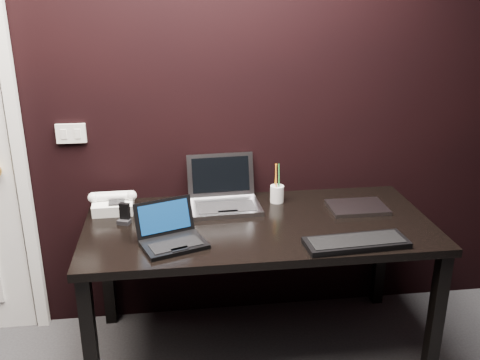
{
  "coord_description": "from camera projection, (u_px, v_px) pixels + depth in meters",
  "views": [
    {
      "loc": [
        -0.1,
        -0.96,
        1.84
      ],
      "look_at": [
        0.2,
        1.35,
        0.99
      ],
      "focal_mm": 40.0,
      "sensor_mm": 36.0,
      "label": 1
    }
  ],
  "objects": [
    {
      "name": "pen_cup",
      "position": [
        277.0,
        193.0,
        2.86
      ],
      "size": [
        0.1,
        0.1,
        0.21
      ],
      "color": "silver",
      "rests_on": "desk"
    },
    {
      "name": "wall_back",
      "position": [
        191.0,
        95.0,
        2.77
      ],
      "size": [
        4.0,
        0.0,
        4.0
      ],
      "primitive_type": "plane",
      "rotation": [
        1.57,
        0.0,
        0.0
      ],
      "color": "black",
      "rests_on": "ground"
    },
    {
      "name": "ext_keyboard",
      "position": [
        356.0,
        243.0,
        2.39
      ],
      "size": [
        0.47,
        0.19,
        0.03
      ],
      "color": "black",
      "rests_on": "desk"
    },
    {
      "name": "mobile_phone",
      "position": [
        125.0,
        216.0,
        2.61
      ],
      "size": [
        0.07,
        0.07,
        0.1
      ],
      "color": "black",
      "rests_on": "desk"
    },
    {
      "name": "wall_switch",
      "position": [
        71.0,
        133.0,
        2.75
      ],
      "size": [
        0.15,
        0.02,
        0.1
      ],
      "color": "silver",
      "rests_on": "wall_back"
    },
    {
      "name": "netbook",
      "position": [
        171.0,
        236.0,
        2.4
      ],
      "size": [
        0.34,
        0.32,
        0.18
      ],
      "color": "black",
      "rests_on": "desk"
    },
    {
      "name": "silver_laptop",
      "position": [
        224.0,
        198.0,
        2.81
      ],
      "size": [
        0.37,
        0.34,
        0.25
      ],
      "color": "#A5A5AB",
      "rests_on": "desk"
    },
    {
      "name": "desk_phone",
      "position": [
        113.0,
        203.0,
        2.74
      ],
      "size": [
        0.25,
        0.19,
        0.12
      ],
      "color": "white",
      "rests_on": "desk"
    },
    {
      "name": "closed_laptop",
      "position": [
        357.0,
        207.0,
        2.78
      ],
      "size": [
        0.3,
        0.21,
        0.02
      ],
      "color": "#9C9CA1",
      "rests_on": "desk"
    },
    {
      "name": "desk",
      "position": [
        258.0,
        237.0,
        2.66
      ],
      "size": [
        1.7,
        0.8,
        0.74
      ],
      "color": "black",
      "rests_on": "ground"
    }
  ]
}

